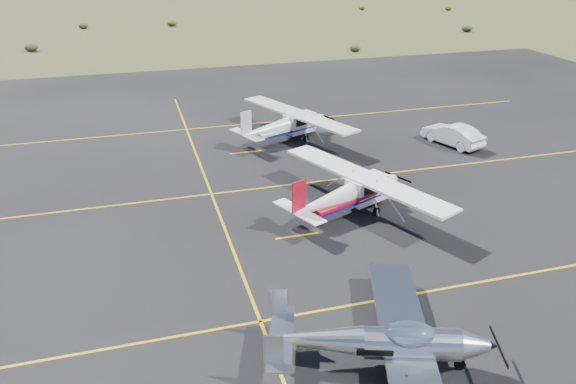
{
  "coord_description": "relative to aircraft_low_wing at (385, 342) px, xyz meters",
  "views": [
    {
      "loc": [
        -9.47,
        -13.63,
        12.48
      ],
      "look_at": [
        -3.02,
        8.85,
        1.6
      ],
      "focal_mm": 35.0,
      "sensor_mm": 36.0,
      "label": 1
    }
  ],
  "objects": [
    {
      "name": "ground",
      "position": [
        2.83,
        1.29,
        -0.99
      ],
      "size": [
        1600.0,
        1600.0,
        0.0
      ],
      "primitive_type": "plane",
      "color": "#383D1C",
      "rests_on": "ground"
    },
    {
      "name": "apron",
      "position": [
        2.83,
        8.29,
        -0.99
      ],
      "size": [
        72.0,
        72.0,
        0.02
      ],
      "primitive_type": "cube",
      "color": "black",
      "rests_on": "ground"
    },
    {
      "name": "aircraft_low_wing",
      "position": [
        0.0,
        0.0,
        0.0
      ],
      "size": [
        7.0,
        9.47,
        2.07
      ],
      "rotation": [
        0.0,
        0.0,
        -0.32
      ],
      "color": "silver",
      "rests_on": "apron"
    },
    {
      "name": "aircraft_cessna",
      "position": [
        2.89,
        10.23,
        0.16
      ],
      "size": [
        7.41,
        9.95,
        2.6
      ],
      "rotation": [
        0.0,
        0.0,
        0.4
      ],
      "color": "white",
      "rests_on": "apron"
    },
    {
      "name": "aircraft_plain",
      "position": [
        2.83,
        21.19,
        0.15
      ],
      "size": [
        7.35,
        9.85,
        2.57
      ],
      "rotation": [
        0.0,
        0.0,
        0.41
      ],
      "color": "silver",
      "rests_on": "apron"
    },
    {
      "name": "sedan",
      "position": [
        12.9,
        17.48,
        -0.3
      ],
      "size": [
        2.71,
        4.37,
        1.36
      ],
      "primitive_type": "imported",
      "rotation": [
        0.0,
        0.0,
        3.48
      ],
      "color": "white",
      "rests_on": "apron"
    }
  ]
}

